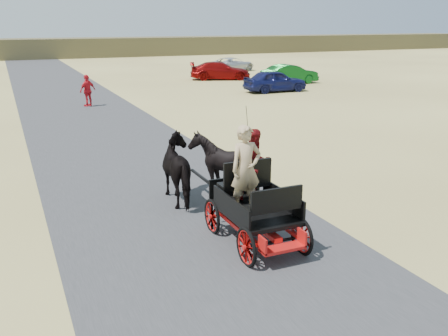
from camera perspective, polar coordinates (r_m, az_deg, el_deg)
name	(u,v)px	position (r m, az deg, el deg)	size (l,w,h in m)	color
ground	(267,306)	(8.52, 4.99, -15.48)	(140.00, 140.00, 0.00)	tan
road	(268,306)	(8.51, 4.99, -15.45)	(6.00, 140.00, 0.01)	#38383A
ridge_far	(29,49)	(68.47, -21.36, 12.59)	(140.00, 6.00, 2.40)	brown
carriage	(255,226)	(10.56, 3.53, -6.63)	(1.30, 2.40, 0.72)	black
horse_left	(182,169)	(12.80, -4.79, -0.17)	(0.91, 2.01, 1.70)	black
horse_right	(222,165)	(13.18, -0.27, 0.39)	(1.37, 1.54, 1.70)	black
driver_man	(246,169)	(10.09, 2.52, -0.12)	(0.66, 0.43, 1.80)	tan
passenger_woman	(255,165)	(10.81, 3.60, 0.38)	(0.77, 0.60, 1.58)	#660C0F
pedestrian	(88,91)	(28.47, -15.31, 8.54)	(1.01, 0.42, 1.73)	red
car_a	(275,81)	(33.51, 5.85, 9.87)	(1.68, 4.19, 1.43)	navy
car_b	(290,74)	(38.01, 7.53, 10.59)	(1.50, 4.31, 1.42)	#0C4C19
car_c	(220,71)	(40.50, -0.44, 11.05)	(1.95, 4.79, 1.39)	maroon
car_d	(232,64)	(47.36, 0.95, 11.76)	(2.10, 4.56, 1.27)	silver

